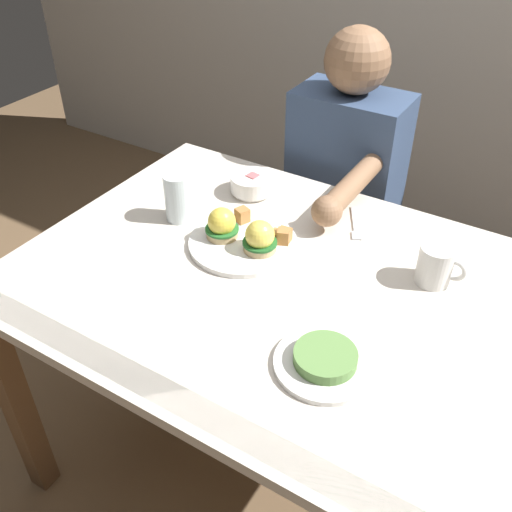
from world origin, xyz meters
name	(u,v)px	position (x,y,z in m)	size (l,w,h in m)	color
ground_plane	(270,463)	(0.00, 0.00, 0.00)	(6.00, 6.00, 0.00)	brown
dining_table	(274,311)	(0.00, 0.00, 0.63)	(1.20, 0.90, 0.74)	silver
eggs_benedict_plate	(243,237)	(-0.13, 0.07, 0.77)	(0.27, 0.27, 0.09)	white
fruit_bowl	(252,184)	(-0.25, 0.29, 0.77)	(0.12, 0.12, 0.06)	white
coffee_mug	(436,264)	(0.31, 0.18, 0.79)	(0.11, 0.08, 0.09)	white
fork	(355,225)	(0.07, 0.29, 0.74)	(0.09, 0.15, 0.00)	silver
water_glass_near	(178,200)	(-0.34, 0.08, 0.80)	(0.07, 0.07, 0.13)	silver
side_plate	(325,361)	(0.22, -0.19, 0.75)	(0.20, 0.20, 0.04)	white
diner_person	(342,187)	(-0.10, 0.60, 0.65)	(0.34, 0.54, 1.14)	#33333D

